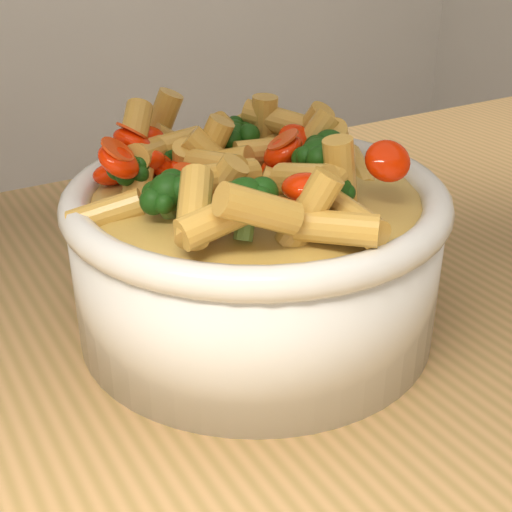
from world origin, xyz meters
TOP-DOWN VIEW (x-y plane):
  - table at (0.00, 0.00)m, footprint 1.20×0.80m
  - serving_bowl at (-0.08, 0.04)m, footprint 0.27×0.27m
  - pasta_salad at (-0.08, 0.04)m, footprint 0.21×0.21m

SIDE VIEW (x-z plane):
  - table at x=0.00m, z-range 0.35..1.25m
  - serving_bowl at x=-0.08m, z-range 0.90..1.02m
  - pasta_salad at x=-0.08m, z-range 1.01..1.05m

